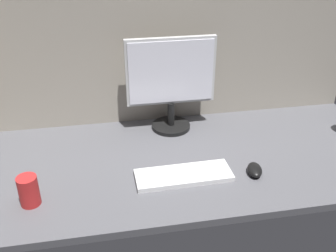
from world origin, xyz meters
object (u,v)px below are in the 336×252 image
at_px(monitor, 171,80).
at_px(keyboard, 184,175).
at_px(mouse, 255,170).
at_px(mug_red_plastic, 29,191).

xyz_separation_m(monitor, keyboard, (-0.03, -0.40, -0.23)).
xyz_separation_m(monitor, mouse, (0.25, -0.43, -0.22)).
bearing_deg(keyboard, mug_red_plastic, -175.65).
relative_size(mouse, mug_red_plastic, 0.86).
height_order(mouse, mug_red_plastic, mug_red_plastic).
height_order(keyboard, mug_red_plastic, mug_red_plastic).
bearing_deg(keyboard, monitor, 85.28).
bearing_deg(mug_red_plastic, monitor, 37.94).
xyz_separation_m(monitor, mug_red_plastic, (-0.58, -0.46, -0.18)).
xyz_separation_m(mouse, mug_red_plastic, (-0.84, -0.03, 0.04)).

